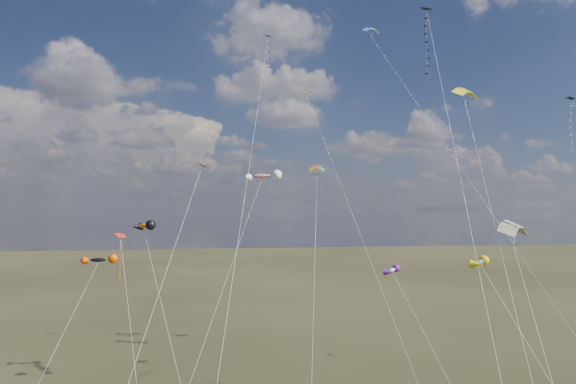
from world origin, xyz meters
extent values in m
cube|color=black|center=(11.59, 11.55, 35.43)|extent=(1.15, 1.15, 0.27)
cylinder|color=silver|center=(8.80, 0.05, 17.72)|extent=(5.61, 23.03, 35.44)
cube|color=#071A49|center=(-0.81, 26.52, 37.27)|extent=(1.17, 1.18, 0.32)
cylinder|color=silver|center=(-4.72, 12.32, 18.64)|extent=(7.83, 28.43, 37.29)
cube|color=black|center=(-8.32, 16.21, 21.36)|extent=(1.00, 1.06, 0.42)
cylinder|color=silver|center=(-11.65, 9.36, 10.68)|extent=(6.68, 13.74, 21.37)
cube|color=#B42919|center=(-15.95, 19.62, 14.83)|extent=(1.17, 1.16, 0.41)
cylinder|color=silver|center=(-14.48, 15.62, 7.42)|extent=(2.97, 8.03, 14.84)
cube|color=#090F47|center=(28.16, 14.12, 28.47)|extent=(0.64, 0.67, 0.23)
cube|color=orange|center=(3.83, 27.59, 31.06)|extent=(1.29, 1.27, 0.41)
cylinder|color=silver|center=(6.68, 16.72, 15.53)|extent=(5.74, 21.77, 31.07)
cylinder|color=silver|center=(10.66, -1.66, 13.44)|extent=(3.55, 16.17, 26.89)
cylinder|color=silver|center=(17.68, 13.23, 18.94)|extent=(14.14, 21.10, 37.90)
cylinder|color=silver|center=(10.81, -5.62, 8.16)|extent=(2.36, 10.56, 16.33)
cylinder|color=silver|center=(3.43, 21.41, 11.22)|extent=(4.55, 16.88, 22.46)
ellipsoid|color=black|center=(-18.91, 25.03, 12.03)|extent=(3.28, 1.25, 1.08)
cylinder|color=silver|center=(-21.18, 21.81, 6.02)|extent=(4.59, 6.47, 12.05)
ellipsoid|color=#CF6C0D|center=(-14.00, 21.34, 15.67)|extent=(2.50, 2.58, 1.13)
cylinder|color=silver|center=(-11.57, 16.13, 7.84)|extent=(4.88, 10.45, 15.69)
ellipsoid|color=white|center=(8.43, 12.17, 11.91)|extent=(2.04, 2.26, 0.75)
cylinder|color=silver|center=(10.50, 8.94, 5.95)|extent=(4.17, 6.49, 11.92)
ellipsoid|color=red|center=(-1.36, 27.92, 21.18)|extent=(4.20, 2.55, 1.27)
cylinder|color=silver|center=(-5.68, 21.36, 10.59)|extent=(8.67, 13.13, 21.19)
ellipsoid|color=#2479BB|center=(12.07, 3.86, 13.38)|extent=(1.97, 1.94, 0.80)
cylinder|color=silver|center=(13.54, -1.34, 6.69)|extent=(2.97, 10.42, 13.40)
camera|label=1|loc=(-8.63, -31.35, 17.25)|focal=32.00mm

